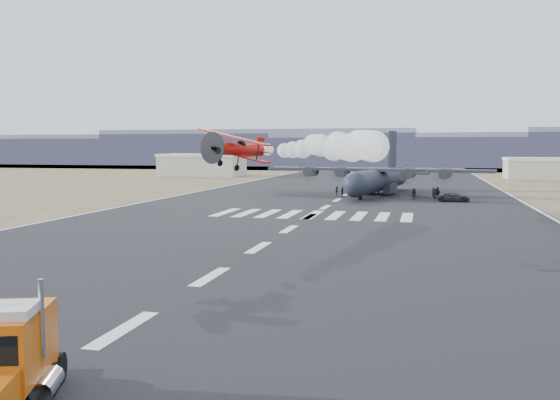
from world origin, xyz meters
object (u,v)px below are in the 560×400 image
at_px(transport_aircraft, 378,178).
at_px(crew_a, 379,191).
at_px(hangar_right, 544,168).
at_px(aerobatic_biplane, 236,148).
at_px(support_vehicle, 454,197).
at_px(crew_h, 414,194).
at_px(crew_b, 438,192).
at_px(crew_g, 433,192).
at_px(crew_e, 435,193).
at_px(hangar_left, 202,165).
at_px(crew_f, 438,193).
at_px(crew_d, 342,191).
at_px(crew_c, 337,191).

relative_size(transport_aircraft, crew_a, 25.68).
height_order(hangar_right, aerobatic_biplane, aerobatic_biplane).
height_order(hangar_right, transport_aircraft, transport_aircraft).
bearing_deg(hangar_right, support_vehicle, -109.71).
height_order(crew_a, crew_h, crew_h).
xyz_separation_m(hangar_right, aerobatic_biplane, (-46.37, -131.00, 5.66)).
relative_size(hangar_right, crew_h, 10.82).
bearing_deg(crew_b, crew_a, 174.00).
xyz_separation_m(hangar_right, crew_g, (-30.37, -68.31, -2.14)).
xyz_separation_m(crew_e, crew_h, (-3.47, -2.94, 0.04)).
xyz_separation_m(hangar_left, hangar_right, (98.00, 5.00, -0.40)).
bearing_deg(transport_aircraft, crew_e, -25.58).
xyz_separation_m(hangar_right, crew_b, (-29.63, -67.87, -2.11)).
distance_m(transport_aircraft, crew_h, 12.24).
xyz_separation_m(crew_a, crew_f, (10.30, -1.42, -0.03)).
bearing_deg(support_vehicle, aerobatic_biplane, 167.75).
bearing_deg(crew_a, hangar_right, -26.50).
bearing_deg(aerobatic_biplane, crew_h, 88.77).
bearing_deg(crew_e, hangar_left, 73.06).
height_order(hangar_left, crew_b, hangar_left).
distance_m(hangar_right, crew_h, 81.58).
height_order(crew_b, crew_e, crew_e).
bearing_deg(crew_e, crew_a, 97.14).
xyz_separation_m(crew_d, crew_h, (12.44, -3.34, 0.02)).
distance_m(aerobatic_biplane, crew_c, 63.48).
bearing_deg(transport_aircraft, support_vehicle, -33.10).
bearing_deg(hangar_right, crew_h, -114.37).
distance_m(crew_a, crew_h, 9.06).
bearing_deg(hangar_right, crew_f, -113.18).
height_order(crew_e, crew_f, crew_e).
bearing_deg(crew_h, hangar_right, -99.61).
bearing_deg(crew_g, hangar_right, 23.34).
xyz_separation_m(crew_a, crew_d, (-6.17, -3.21, 0.12)).
distance_m(crew_d, crew_g, 15.94).
height_order(crew_a, crew_f, crew_a).
bearing_deg(transport_aircraft, crew_a, -74.52).
bearing_deg(crew_d, crew_f, -72.42).
distance_m(hangar_right, crew_e, 77.49).
xyz_separation_m(transport_aircraft, crew_f, (10.66, -4.94, -2.32)).
bearing_deg(crew_b, hangar_right, 61.14).
relative_size(hangar_right, aerobatic_biplane, 3.01).
xyz_separation_m(crew_a, crew_c, (-7.55, -0.27, -0.00)).
bearing_deg(transport_aircraft, crew_c, -142.57).
relative_size(crew_g, crew_h, 0.91).
distance_m(hangar_left, crew_f, 93.81).
bearing_deg(transport_aircraft, hangar_left, 143.88).
bearing_deg(crew_g, crew_c, 136.30).
bearing_deg(crew_b, hangar_left, 132.12).
bearing_deg(crew_c, crew_d, -128.20).
xyz_separation_m(aerobatic_biplane, crew_e, (16.19, 59.65, -7.77)).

